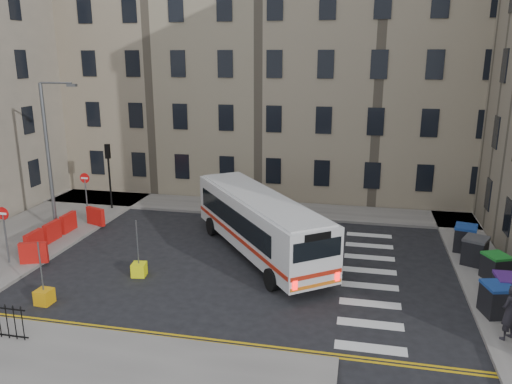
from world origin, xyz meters
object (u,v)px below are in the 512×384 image
at_px(wheelie_bin_b, 508,291).
at_px(pedestrian, 509,312).
at_px(bus, 259,222).
at_px(wheelie_bin_e, 465,238).
at_px(streetlamp, 48,156).
at_px(bollard_chevron, 44,297).
at_px(wheelie_bin_c, 496,267).
at_px(wheelie_bin_d, 475,250).
at_px(wheelie_bin_a, 496,299).
at_px(bollard_yellow, 139,270).

height_order(wheelie_bin_b, pedestrian, pedestrian).
xyz_separation_m(bus, wheelie_bin_e, (9.92, 2.26, -0.90)).
distance_m(streetlamp, bus, 11.98).
bearing_deg(wheelie_bin_e, bollard_chevron, -137.83).
bearing_deg(streetlamp, wheelie_bin_c, -4.37).
relative_size(wheelie_bin_c, bollard_chevron, 2.19).
xyz_separation_m(wheelie_bin_c, pedestrian, (-0.74, -4.95, 0.41)).
height_order(wheelie_bin_d, wheelie_bin_e, wheelie_bin_e).
relative_size(bus, wheelie_bin_e, 7.33).
height_order(wheelie_bin_a, wheelie_bin_b, wheelie_bin_b).
xyz_separation_m(wheelie_bin_c, bollard_chevron, (-17.84, -5.80, -0.43)).
xyz_separation_m(wheelie_bin_c, bollard_yellow, (-15.31, -2.59, -0.43)).
distance_m(pedestrian, bollard_yellow, 14.78).
xyz_separation_m(bus, wheelie_bin_d, (10.07, 0.64, -0.90)).
bearing_deg(wheelie_bin_c, wheelie_bin_b, -117.30).
bearing_deg(streetlamp, bus, -3.41).
bearing_deg(bus, streetlamp, 139.97).
height_order(wheelie_bin_d, pedestrian, pedestrian).
bearing_deg(wheelie_bin_a, bollard_yellow, 162.73).
bearing_deg(pedestrian, wheelie_bin_d, -135.04).
height_order(wheelie_bin_a, bollard_chevron, wheelie_bin_a).
bearing_deg(wheelie_bin_d, wheelie_bin_e, 119.93).
relative_size(wheelie_bin_c, wheelie_bin_d, 0.90).
xyz_separation_m(wheelie_bin_b, wheelie_bin_c, (0.14, 2.50, -0.05)).
bearing_deg(wheelie_bin_b, pedestrian, -105.34).
bearing_deg(wheelie_bin_c, bollard_yellow, 165.48).
xyz_separation_m(wheelie_bin_e, bollard_chevron, (-17.17, -9.06, -0.50)).
bearing_deg(wheelie_bin_d, wheelie_bin_b, -59.69).
height_order(pedestrian, bollard_yellow, pedestrian).
bearing_deg(bus, wheelie_bin_a, -59.95).
bearing_deg(wheelie_bin_d, bollard_chevron, -131.82).
bearing_deg(wheelie_bin_d, bus, -151.47).
bearing_deg(wheelie_bin_d, streetlamp, -155.24).
bearing_deg(bus, wheelie_bin_e, -23.80).
relative_size(wheelie_bin_c, bollard_yellow, 2.19).
xyz_separation_m(wheelie_bin_c, wheelie_bin_e, (-0.67, 3.26, 0.07)).
relative_size(bus, wheelie_bin_c, 7.67).
distance_m(bollard_yellow, bollard_chevron, 4.09).
distance_m(wheelie_bin_a, wheelie_bin_c, 3.33).
bearing_deg(bus, wheelie_bin_c, -42.04).
bearing_deg(bollard_yellow, wheelie_bin_b, 0.35).
bearing_deg(streetlamp, wheelie_bin_e, 4.14).
xyz_separation_m(wheelie_bin_a, wheelie_bin_b, (0.58, 0.75, 0.02)).
height_order(bus, bollard_yellow, bus).
xyz_separation_m(bus, wheelie_bin_c, (10.59, -1.01, -0.97)).
relative_size(wheelie_bin_b, wheelie_bin_c, 0.95).
distance_m(streetlamp, wheelie_bin_c, 22.61).
bearing_deg(bollard_yellow, wheelie_bin_a, -2.60).
relative_size(wheelie_bin_a, wheelie_bin_d, 0.89).
bearing_deg(wheelie_bin_a, wheelie_bin_c, 62.95).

